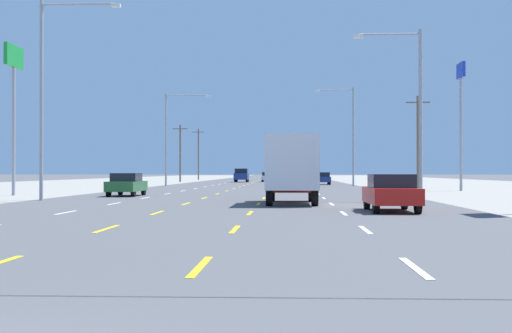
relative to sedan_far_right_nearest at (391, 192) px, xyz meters
name	(u,v)px	position (x,y,z in m)	size (l,w,h in m)	color
ground_plane	(256,187)	(-7.21, 42.59, -0.76)	(572.00, 572.00, 0.00)	#4C4C4F
lot_apron_left	(12,187)	(-31.96, 42.59, -0.75)	(28.00, 440.00, 0.01)	gray
lot_apron_right	(509,187)	(17.54, 42.59, -0.75)	(28.00, 440.00, 0.01)	gray
lane_markings	(268,182)	(-7.21, 81.09, -0.75)	(10.64, 227.60, 0.01)	white
sedan_far_right_nearest	(391,192)	(0.00, 0.00, 0.00)	(1.80, 4.50, 1.46)	red
box_truck_inner_right_near	(292,166)	(-3.85, 6.37, 1.08)	(2.40, 7.20, 3.23)	red
sedan_far_left_mid	(127,184)	(-14.32, 16.82, 0.00)	(1.80, 4.50, 1.46)	#235B2D
suv_inner_right_midfar	(290,176)	(-3.91, 49.16, 0.27)	(1.98, 4.90, 1.98)	red
sedan_far_right_far	(322,178)	(0.00, 56.56, 0.00)	(1.80, 4.50, 1.46)	navy
suv_inner_left_farther	(242,175)	(-10.90, 75.81, 0.27)	(1.98, 4.90, 1.98)	navy
suv_inner_right_farthest	(292,175)	(-3.47, 76.45, 0.27)	(1.98, 4.90, 1.98)	black
sedan_center_turn_distant_a	(268,177)	(-7.16, 79.00, 0.00)	(1.80, 4.50, 1.46)	white
pole_sign_left_row_1	(14,79)	(-21.91, 17.47, 6.85)	(0.24, 2.78, 9.78)	gray
pole_sign_right_row_1	(461,97)	(9.80, 29.62, 6.75)	(0.24, 2.08, 10.27)	gray
streetlight_left_row_0	(49,85)	(-16.94, 9.76, 5.49)	(4.41, 0.26, 10.85)	gray
streetlight_right_row_0	(414,102)	(2.59, 9.76, 4.48)	(3.61, 0.26, 9.07)	gray
streetlight_left_row_1	(171,131)	(-16.82, 48.82, 5.16)	(4.95, 0.26, 10.09)	gray
streetlight_right_row_1	(350,129)	(2.55, 48.82, 5.34)	(4.22, 0.26, 10.61)	gray
utility_pole_right_row_1	(418,140)	(7.91, 38.09, 3.70)	(2.20, 0.26, 8.53)	brown
utility_pole_left_row_2	(180,152)	(-20.27, 78.00, 3.72)	(2.20, 0.26, 8.57)	brown
utility_pole_left_row_3	(198,153)	(-20.87, 104.33, 4.20)	(2.20, 0.26, 9.53)	brown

